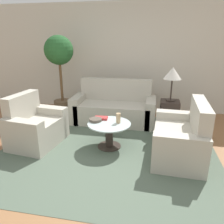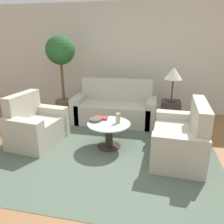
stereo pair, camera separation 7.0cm
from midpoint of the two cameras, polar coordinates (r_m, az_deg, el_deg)
The scene contains 13 objects.
ground_plane at distance 3.25m, azimuth -1.21°, elevation -14.51°, with size 14.00×14.00×0.00m, color #8E603D.
wall_back at distance 5.58m, azimuth 5.59°, elevation 13.76°, with size 10.00×0.06×2.60m.
rug at distance 3.82m, azimuth -0.25°, elevation -8.96°, with size 3.52×3.31×0.01m.
sofa_main at distance 4.85m, azimuth 1.22°, elevation 0.95°, with size 1.79×0.78×0.92m.
armchair at distance 4.08m, azimuth -19.02°, elevation -3.73°, with size 0.83×1.03×0.88m.
loveseat at distance 3.57m, azimuth 18.42°, elevation -6.90°, with size 0.80×1.24×0.90m.
coffee_table at distance 3.70m, azimuth -0.26°, elevation -5.17°, with size 0.72×0.72×0.44m.
side_table at distance 4.67m, azimuth 15.31°, elevation -0.61°, with size 0.38×0.38×0.57m.
table_lamp at distance 4.47m, azimuth 16.23°, elevation 9.42°, with size 0.35×0.35×0.68m.
potted_plant at distance 5.20m, azimuth -12.77°, elevation 12.68°, with size 0.65×0.65×1.85m.
vase at distance 3.63m, azimuth 2.15°, elevation -1.63°, with size 0.08×0.08×0.17m.
bowl at distance 3.74m, azimuth -3.81°, elevation -2.02°, with size 0.22×0.22×0.05m.
book_stack at distance 3.83m, azimuth -2.34°, elevation -1.57°, with size 0.23×0.15×0.04m.
Camera 2 is at (0.66, -2.64, 1.79)m, focal length 35.00 mm.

